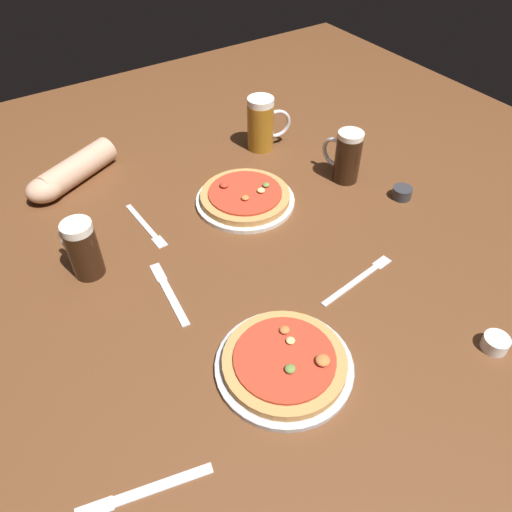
% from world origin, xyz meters
% --- Properties ---
extents(ground_plane, '(2.40, 2.40, 0.03)m').
position_xyz_m(ground_plane, '(0.00, 0.00, -0.01)').
color(ground_plane, brown).
extents(pizza_plate_near, '(0.27, 0.27, 0.05)m').
position_xyz_m(pizza_plate_near, '(-0.12, -0.28, 0.02)').
color(pizza_plate_near, '#B2B2B7').
rests_on(pizza_plate_near, ground_plane).
extents(pizza_plate_far, '(0.27, 0.27, 0.05)m').
position_xyz_m(pizza_plate_far, '(0.11, 0.21, 0.02)').
color(pizza_plate_far, silver).
rests_on(pizza_plate_far, ground_plane).
extents(beer_mug_dark, '(0.07, 0.12, 0.15)m').
position_xyz_m(beer_mug_dark, '(-0.34, 0.19, 0.07)').
color(beer_mug_dark, black).
rests_on(beer_mug_dark, ground_plane).
extents(beer_mug_amber, '(0.07, 0.13, 0.15)m').
position_xyz_m(beer_mug_amber, '(0.41, 0.15, 0.07)').
color(beer_mug_amber, black).
rests_on(beer_mug_amber, ground_plane).
extents(beer_mug_pale, '(0.14, 0.08, 0.16)m').
position_xyz_m(beer_mug_pale, '(0.30, 0.43, 0.08)').
color(beer_mug_pale, '#9E6619').
rests_on(beer_mug_pale, ground_plane).
extents(ramekin_sauce, '(0.05, 0.05, 0.03)m').
position_xyz_m(ramekin_sauce, '(0.48, -0.01, 0.02)').
color(ramekin_sauce, '#333338').
rests_on(ramekin_sauce, ground_plane).
extents(ramekin_butter, '(0.05, 0.05, 0.03)m').
position_xyz_m(ramekin_butter, '(0.26, -0.47, 0.02)').
color(ramekin_butter, white).
rests_on(ramekin_butter, ground_plane).
extents(fork_left, '(0.23, 0.05, 0.01)m').
position_xyz_m(fork_left, '(0.17, -0.18, 0.00)').
color(fork_left, silver).
rests_on(fork_left, ground_plane).
extents(knife_right, '(0.04, 0.21, 0.01)m').
position_xyz_m(knife_right, '(-0.22, 0.02, 0.00)').
color(knife_right, silver).
rests_on(knife_right, ground_plane).
extents(fork_spare, '(0.03, 0.21, 0.01)m').
position_xyz_m(fork_spare, '(-0.17, 0.27, 0.00)').
color(fork_spare, silver).
rests_on(fork_spare, ground_plane).
extents(knife_spare, '(0.22, 0.07, 0.01)m').
position_xyz_m(knife_spare, '(-0.44, -0.35, 0.00)').
color(knife_spare, silver).
rests_on(knife_spare, ground_plane).
extents(diner_arm, '(0.28, 0.18, 0.08)m').
position_xyz_m(diner_arm, '(-0.27, 0.56, 0.04)').
color(diner_arm, tan).
rests_on(diner_arm, ground_plane).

